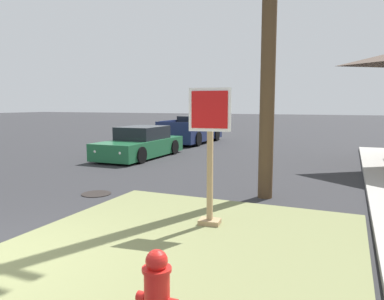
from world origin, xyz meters
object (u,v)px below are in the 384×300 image
at_px(manhole_cover, 96,194).
at_px(parked_sedan_green, 141,144).
at_px(stop_sign, 210,159).
at_px(pickup_truck_navy, 192,132).

bearing_deg(manhole_cover, parked_sedan_green, 111.56).
height_order(stop_sign, parked_sedan_green, stop_sign).
relative_size(parked_sedan_green, pickup_truck_navy, 0.88).
relative_size(manhole_cover, parked_sedan_green, 0.16).
bearing_deg(stop_sign, pickup_truck_navy, 114.74).
bearing_deg(manhole_cover, pickup_truck_navy, 102.76).
bearing_deg(pickup_truck_navy, stop_sign, -65.26).
bearing_deg(manhole_cover, stop_sign, -19.89).
xyz_separation_m(manhole_cover, pickup_truck_navy, (-2.71, 11.96, 0.61)).
xyz_separation_m(manhole_cover, parked_sedan_green, (-2.30, 5.81, 0.53)).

